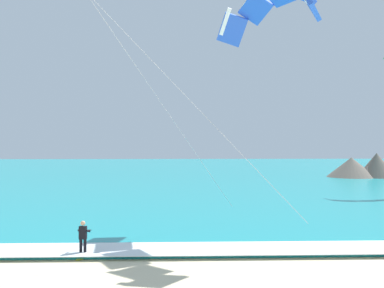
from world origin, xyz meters
TOP-DOWN VIEW (x-y plane):
  - sea at (0.00, 73.11)m, footprint 200.00×120.00m
  - surf_foam at (0.00, 14.11)m, footprint 200.00×2.75m
  - surfboard at (-5.01, 13.52)m, footprint 0.64×1.45m
  - kitesurfer at (-5.01, 13.54)m, footprint 0.57×0.57m
  - kite_primary at (4.81, 18.49)m, footprint 11.96×8.09m
  - headland_right at (26.71, 58.48)m, footprint 10.37×7.64m

SIDE VIEW (x-z plane):
  - surfboard at x=-5.01m, z-range -0.02..0.07m
  - sea at x=0.00m, z-range 0.00..0.20m
  - surf_foam at x=0.00m, z-range 0.20..0.24m
  - kitesurfer at x=-5.01m, z-range 0.10..1.79m
  - headland_right at x=26.71m, z-range -0.26..3.51m
  - kite_primary at x=4.81m, z-range 6.58..19.96m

